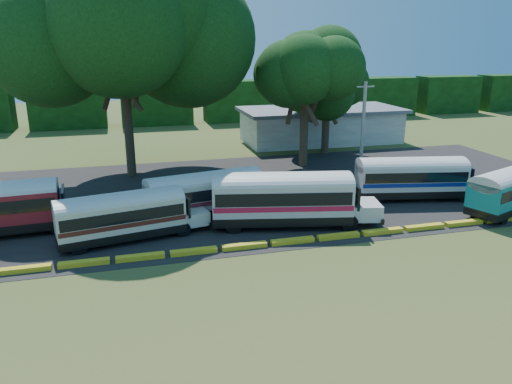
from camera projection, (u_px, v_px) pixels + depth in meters
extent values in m
plane|color=#33501A|center=(223.00, 258.00, 28.12)|extent=(160.00, 160.00, 0.00)
cube|color=black|center=(205.00, 195.00, 39.45)|extent=(64.00, 24.00, 0.02)
cube|color=yellow|center=(25.00, 269.00, 26.41)|extent=(2.70, 0.45, 0.30)
cube|color=yellow|center=(84.00, 263.00, 27.15)|extent=(2.70, 0.45, 0.30)
cube|color=yellow|center=(140.00, 257.00, 27.89)|extent=(2.70, 0.45, 0.30)
cube|color=yellow|center=(194.00, 252.00, 28.63)|extent=(2.70, 0.45, 0.30)
cube|color=yellow|center=(244.00, 246.00, 29.37)|extent=(2.70, 0.45, 0.30)
cube|color=yellow|center=(293.00, 241.00, 30.12)|extent=(2.70, 0.45, 0.30)
cube|color=yellow|center=(339.00, 236.00, 30.86)|extent=(2.70, 0.45, 0.30)
cube|color=yellow|center=(382.00, 232.00, 31.60)|extent=(2.70, 0.45, 0.30)
cube|color=yellow|center=(424.00, 227.00, 32.34)|extent=(2.70, 0.45, 0.30)
cube|color=yellow|center=(464.00, 223.00, 33.08)|extent=(2.70, 0.45, 0.30)
cube|color=yellow|center=(502.00, 219.00, 33.82)|extent=(2.70, 0.45, 0.30)
cube|color=silver|center=(321.00, 127.00, 59.75)|extent=(18.00, 8.00, 3.60)
cube|color=#53545A|center=(321.00, 110.00, 59.16)|extent=(19.00, 9.00, 0.40)
cube|color=black|center=(68.00, 106.00, 68.60)|extent=(10.00, 4.00, 6.00)
cube|color=black|center=(157.00, 103.00, 71.57)|extent=(10.00, 4.00, 6.00)
cube|color=black|center=(238.00, 101.00, 74.53)|extent=(10.00, 4.00, 6.00)
cube|color=black|center=(313.00, 99.00, 77.50)|extent=(10.00, 4.00, 6.00)
cube|color=black|center=(383.00, 96.00, 80.47)|extent=(10.00, 4.00, 6.00)
cube|color=black|center=(447.00, 94.00, 83.44)|extent=(10.00, 4.00, 6.00)
cube|color=black|center=(508.00, 92.00, 86.41)|extent=(10.00, 4.00, 6.00)
cylinder|color=black|center=(58.00, 227.00, 31.39)|extent=(1.05, 0.36, 1.03)
cylinder|color=black|center=(59.00, 216.00, 33.39)|extent=(1.05, 0.36, 1.03)
cube|color=maroon|center=(76.00, 212.00, 32.60)|extent=(2.01, 2.39, 0.98)
cube|color=black|center=(64.00, 199.00, 32.11)|extent=(0.32, 2.38, 1.42)
cube|color=black|center=(91.00, 217.00, 33.00)|extent=(0.36, 2.54, 0.31)
cylinder|color=black|center=(183.00, 229.00, 31.12)|extent=(0.95, 0.43, 0.91)
cylinder|color=black|center=(174.00, 220.00, 32.80)|extent=(0.95, 0.43, 0.91)
cylinder|color=black|center=(79.00, 247.00, 28.49)|extent=(0.95, 0.43, 0.91)
cylinder|color=black|center=(75.00, 235.00, 30.17)|extent=(0.95, 0.43, 0.91)
cube|color=black|center=(122.00, 232.00, 30.41)|extent=(7.80, 3.70, 0.50)
cube|color=beige|center=(121.00, 215.00, 30.09)|extent=(7.80, 3.70, 1.67)
cube|color=black|center=(121.00, 212.00, 30.03)|extent=(7.51, 3.70, 0.70)
cube|color=#4F1B14|center=(121.00, 220.00, 30.19)|extent=(7.73, 3.72, 0.27)
ellipsoid|color=beige|center=(120.00, 202.00, 29.85)|extent=(7.80, 3.70, 1.03)
cube|color=beige|center=(193.00, 216.00, 32.26)|extent=(2.01, 2.29, 0.87)
cube|color=black|center=(184.00, 204.00, 31.76)|extent=(0.54, 2.09, 1.25)
cube|color=black|center=(205.00, 220.00, 32.70)|extent=(0.60, 2.23, 0.27)
cube|color=black|center=(58.00, 243.00, 28.87)|extent=(0.60, 2.23, 0.27)
cylinder|color=black|center=(261.00, 208.00, 35.07)|extent=(1.00, 0.46, 0.97)
cylinder|color=black|center=(248.00, 200.00, 36.85)|extent=(1.00, 0.46, 0.97)
cylinder|color=black|center=(170.00, 222.00, 32.28)|extent=(1.00, 0.46, 0.97)
cylinder|color=black|center=(161.00, 213.00, 34.05)|extent=(1.00, 0.46, 0.97)
cube|color=black|center=(205.00, 209.00, 34.31)|extent=(8.27, 3.94, 0.53)
cube|color=silver|center=(205.00, 193.00, 33.98)|extent=(8.27, 3.94, 1.77)
cube|color=black|center=(205.00, 190.00, 33.91)|extent=(7.97, 3.93, 0.74)
cube|color=maroon|center=(205.00, 198.00, 34.08)|extent=(8.20, 3.96, 0.29)
ellipsoid|color=beige|center=(204.00, 181.00, 33.72)|extent=(8.27, 3.94, 1.09)
cube|color=silver|center=(268.00, 196.00, 36.28)|extent=(2.13, 2.43, 0.92)
cube|color=black|center=(260.00, 184.00, 35.74)|extent=(0.58, 2.21, 1.33)
cube|color=black|center=(278.00, 199.00, 36.74)|extent=(0.64, 2.36, 0.29)
cube|color=black|center=(149.00, 219.00, 32.68)|extent=(0.64, 2.36, 0.29)
cylinder|color=black|center=(350.00, 223.00, 31.96)|extent=(1.13, 0.52, 1.09)
cylinder|color=black|center=(342.00, 211.00, 34.19)|extent=(1.13, 0.52, 1.09)
cylinder|color=black|center=(234.00, 225.00, 31.57)|extent=(1.13, 0.52, 1.09)
cylinder|color=black|center=(233.00, 213.00, 33.80)|extent=(1.13, 0.52, 1.09)
cube|color=black|center=(282.00, 216.00, 32.81)|extent=(9.33, 4.51, 0.60)
cube|color=beige|center=(282.00, 197.00, 32.43)|extent=(9.33, 4.51, 2.00)
cube|color=black|center=(282.00, 193.00, 32.36)|extent=(8.99, 4.50, 0.84)
cube|color=#BC1235|center=(282.00, 203.00, 32.54)|extent=(9.25, 4.54, 0.33)
ellipsoid|color=beige|center=(282.00, 182.00, 32.13)|extent=(9.33, 4.51, 1.23)
cube|color=beige|center=(364.00, 209.00, 33.00)|extent=(2.42, 2.76, 1.04)
cube|color=black|center=(354.00, 194.00, 32.65)|extent=(0.68, 2.49, 1.50)
cube|color=black|center=(377.00, 215.00, 33.17)|extent=(0.74, 2.66, 0.33)
cube|color=black|center=(214.00, 218.00, 32.61)|extent=(0.74, 2.66, 0.33)
cylinder|color=black|center=(464.00, 196.00, 37.66)|extent=(1.02, 0.46, 0.99)
cylinder|color=black|center=(452.00, 188.00, 39.68)|extent=(1.02, 0.46, 0.99)
cylinder|color=black|center=(377.00, 198.00, 37.23)|extent=(1.02, 0.46, 0.99)
cylinder|color=black|center=(369.00, 190.00, 39.25)|extent=(1.02, 0.46, 0.99)
cube|color=black|center=(409.00, 191.00, 38.38)|extent=(8.43, 3.99, 0.54)
cube|color=beige|center=(411.00, 176.00, 38.03)|extent=(8.43, 3.99, 1.81)
cube|color=black|center=(411.00, 174.00, 37.97)|extent=(8.13, 3.99, 0.76)
cube|color=navy|center=(410.00, 181.00, 38.14)|extent=(8.36, 4.02, 0.30)
ellipsoid|color=beige|center=(412.00, 165.00, 37.77)|extent=(8.43, 3.99, 1.11)
cube|color=beige|center=(472.00, 186.00, 38.60)|extent=(2.17, 2.48, 0.94)
cube|color=black|center=(466.00, 174.00, 38.28)|extent=(0.59, 2.26, 1.36)
cube|color=black|center=(482.00, 191.00, 38.77)|extent=(0.64, 2.41, 0.30)
cube|color=black|center=(358.00, 193.00, 38.15)|extent=(0.64, 2.41, 0.30)
cylinder|color=black|center=(503.00, 217.00, 33.19)|extent=(0.99, 0.61, 0.96)
cylinder|color=black|center=(475.00, 209.00, 34.77)|extent=(0.99, 0.61, 0.96)
cube|color=black|center=(510.00, 203.00, 35.53)|extent=(8.22, 5.16, 0.53)
cube|color=#107F81|center=(512.00, 188.00, 35.20)|extent=(8.22, 5.16, 1.76)
cube|color=black|center=(480.00, 216.00, 33.33)|extent=(1.03, 2.25, 0.29)
cylinder|color=#312318|center=(128.00, 126.00, 43.87)|extent=(0.80, 0.80, 9.09)
cylinder|color=#312318|center=(139.00, 80.00, 43.44)|extent=(1.52, 3.18, 5.14)
cylinder|color=#312318|center=(113.00, 80.00, 43.25)|extent=(2.41, 2.75, 5.14)
cylinder|color=#312318|center=(122.00, 82.00, 41.49)|extent=(3.25, 0.99, 5.14)
ellipsoid|color=black|center=(121.00, 22.00, 41.34)|extent=(15.54, 15.54, 11.40)
cylinder|color=#312318|center=(304.00, 133.00, 47.84)|extent=(0.80, 0.80, 6.34)
cylinder|color=#312318|center=(315.00, 104.00, 47.76)|extent=(1.22, 2.37, 3.65)
cylinder|color=#312318|center=(292.00, 104.00, 47.57)|extent=(1.86, 2.09, 3.65)
cylinder|color=#312318|center=(307.00, 107.00, 45.81)|extent=(2.40, 0.84, 3.65)
ellipsoid|color=black|center=(306.00, 67.00, 46.03)|extent=(9.00, 9.00, 6.60)
cylinder|color=#312318|center=(326.00, 129.00, 53.49)|extent=(0.80, 0.80, 5.14)
cylinder|color=#312318|center=(335.00, 108.00, 53.55)|extent=(1.09, 2.02, 3.00)
cylinder|color=#312318|center=(315.00, 108.00, 53.36)|extent=(1.62, 1.81, 3.00)
cylinder|color=#312318|center=(329.00, 110.00, 51.60)|extent=(2.03, 0.78, 3.00)
ellipsoid|color=black|center=(328.00, 81.00, 51.99)|extent=(7.52, 7.52, 5.51)
cylinder|color=gray|center=(363.00, 132.00, 42.75)|extent=(0.30, 0.30, 8.47)
cube|color=gray|center=(365.00, 87.00, 41.63)|extent=(1.60, 0.12, 0.12)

